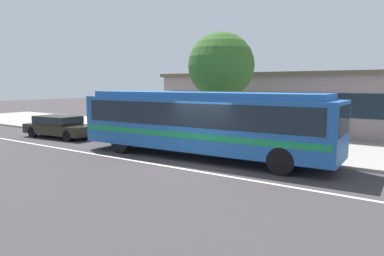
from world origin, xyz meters
name	(u,v)px	position (x,y,z in m)	size (l,w,h in m)	color
ground_plane	(200,166)	(0.00, 0.00, 0.00)	(120.00, 120.00, 0.00)	#3C363A
sidewalk_slab	(267,142)	(0.00, 6.66, 0.06)	(60.00, 8.00, 0.12)	#9E9A90
lane_stripe_center	(188,170)	(0.00, -0.80, 0.00)	(56.00, 0.16, 0.01)	silver
transit_bus	(201,120)	(-0.80, 1.31, 1.65)	(11.57, 2.92, 2.84)	#20569F
sedan_behind_bus	(60,125)	(-10.99, 1.44, 0.73)	(4.78, 2.18, 1.29)	black
pedestrian_waiting_near_sign	(213,126)	(-1.40, 3.31, 1.14)	(0.48, 0.48, 1.74)	navy
bus_stop_sign	(306,118)	(3.15, 2.98, 1.81)	(0.17, 0.43, 2.65)	gray
street_tree_near_stop	(221,66)	(-2.27, 5.52, 4.15)	(3.60, 3.60, 5.84)	brown
station_building	(294,102)	(-0.74, 12.97, 1.96)	(17.33, 8.08, 3.91)	gray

